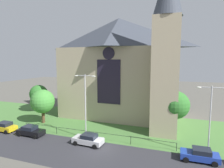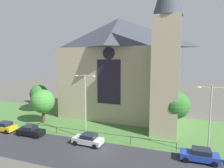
% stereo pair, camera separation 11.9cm
% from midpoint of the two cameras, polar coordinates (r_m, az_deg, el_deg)
% --- Properties ---
extents(ground, '(160.00, 160.00, 0.00)m').
position_cam_midpoint_polar(ground, '(35.85, 2.58, -11.85)').
color(ground, '#56544C').
extents(road_asphalt, '(120.00, 8.00, 0.01)m').
position_cam_midpoint_polar(road_asphalt, '(25.49, -5.79, -20.06)').
color(road_asphalt, '#2D2D33').
rests_on(road_asphalt, ground).
extents(grass_verge, '(120.00, 20.00, 0.01)m').
position_cam_midpoint_polar(grass_verge, '(34.04, 1.58, -12.88)').
color(grass_verge, '#477538').
rests_on(grass_verge, ground).
extents(church_building, '(23.20, 16.20, 26.00)m').
position_cam_midpoint_polar(church_building, '(39.62, 2.90, 5.11)').
color(church_building, tan).
rests_on(church_building, ground).
extents(iron_railing, '(24.12, 0.07, 1.13)m').
position_cam_midpoint_polar(iron_railing, '(29.71, -6.08, -14.01)').
color(iron_railing, black).
rests_on(iron_railing, ground).
extents(tree_left_far, '(4.00, 4.00, 6.10)m').
position_cam_midpoint_polar(tree_left_far, '(46.37, -20.57, -2.77)').
color(tree_left_far, '#423021').
rests_on(tree_left_far, ground).
extents(tree_left_near, '(4.37, 4.37, 6.25)m').
position_cam_midpoint_polar(tree_left_near, '(38.11, -19.60, -4.82)').
color(tree_left_near, '#4C3823').
rests_on(tree_left_near, ground).
extents(tree_right_near, '(4.28, 4.28, 6.96)m').
position_cam_midpoint_polar(tree_right_near, '(31.24, 18.20, -5.92)').
color(tree_right_near, '#4C3823').
rests_on(tree_right_near, ground).
extents(streetlamp_near, '(3.37, 0.26, 9.58)m').
position_cam_midpoint_polar(streetlamp_near, '(28.57, -7.77, -4.40)').
color(streetlamp_near, '#B2B2B7').
rests_on(streetlamp_near, ground).
extents(streetlamp_far, '(3.37, 0.26, 8.63)m').
position_cam_midpoint_polar(streetlamp_far, '(25.87, 27.04, -7.48)').
color(streetlamp_far, '#B2B2B7').
rests_on(streetlamp_far, ground).
extents(parked_car_yellow, '(4.24, 2.09, 1.51)m').
position_cam_midpoint_polar(parked_car_yellow, '(37.13, -29.02, -10.87)').
color(parked_car_yellow, gold).
rests_on(parked_car_yellow, ground).
extents(parked_car_black, '(4.21, 2.04, 1.51)m').
position_cam_midpoint_polar(parked_car_black, '(33.31, -22.70, -12.54)').
color(parked_car_black, black).
rests_on(parked_car_black, ground).
extents(parked_car_silver, '(4.28, 2.18, 1.51)m').
position_cam_midpoint_polar(parked_car_silver, '(27.97, -6.91, -15.85)').
color(parked_car_silver, '#B7B7BC').
rests_on(parked_car_silver, ground).
extents(parked_car_blue, '(4.23, 2.07, 1.51)m').
position_cam_midpoint_polar(parked_car_blue, '(25.85, 24.50, -18.45)').
color(parked_car_blue, '#1E3899').
rests_on(parked_car_blue, ground).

